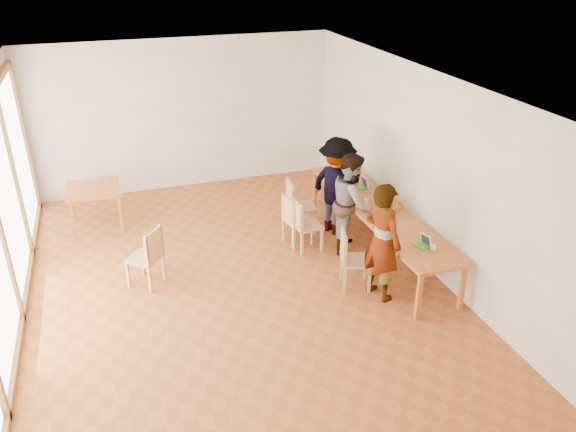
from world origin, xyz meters
name	(u,v)px	position (x,y,z in m)	size (l,w,h in m)	color
ground	(234,283)	(0.00, 0.00, 0.00)	(8.00, 8.00, 0.00)	#A15627
wall_back	(184,115)	(0.00, 4.00, 1.50)	(6.00, 0.10, 3.00)	silver
wall_front	(346,389)	(0.00, -4.00, 1.50)	(6.00, 0.10, 3.00)	silver
wall_right	(420,167)	(3.00, 0.00, 1.50)	(0.10, 8.00, 3.00)	silver
ceiling	(224,83)	(0.00, 0.00, 3.02)	(6.00, 8.00, 0.04)	white
communal_table	(378,210)	(2.50, 0.30, 0.70)	(0.80, 4.00, 0.75)	#B15D27
side_table	(94,192)	(-1.87, 2.62, 0.67)	(0.90, 0.90, 0.75)	#B15D27
chair_near	(350,254)	(1.60, -0.61, 0.55)	(0.52, 0.52, 0.48)	tan
chair_mid	(302,220)	(1.32, 0.64, 0.55)	(0.45, 0.45, 0.48)	tan
chair_far	(293,215)	(1.24, 0.87, 0.54)	(0.49, 0.49, 0.47)	tan
chair_empty	(296,201)	(1.43, 1.29, 0.59)	(0.48, 0.48, 0.52)	tan
chair_spare	(149,252)	(-1.16, 0.34, 0.57)	(0.61, 0.61, 0.50)	tan
person_near	(382,242)	(1.92, -0.95, 0.88)	(0.64, 0.42, 1.75)	gray
person_mid	(352,202)	(2.09, 0.45, 0.83)	(0.81, 0.63, 1.67)	gray
person_far	(337,186)	(2.10, 1.08, 0.86)	(1.11, 0.64, 1.72)	gray
laptop_near	(424,243)	(2.54, -1.04, 0.80)	(0.23, 0.25, 0.18)	green
laptop_mid	(385,215)	(2.43, -0.07, 0.80)	(0.21, 0.24, 0.19)	green
laptop_far	(363,184)	(2.62, 1.14, 0.81)	(0.21, 0.25, 0.20)	green
yellow_mug	(400,206)	(2.81, 0.15, 0.80)	(0.12, 0.12, 0.09)	#C49A0E
green_bottle	(391,205)	(2.58, 0.05, 0.89)	(0.07, 0.07, 0.28)	#198230
clear_glass	(366,201)	(2.38, 0.50, 0.80)	(0.07, 0.07, 0.09)	silver
condiment_cup	(433,247)	(2.62, -1.17, 0.78)	(0.08, 0.08, 0.06)	white
pink_phone	(428,267)	(2.29, -1.57, 0.76)	(0.05, 0.10, 0.01)	#BE3F7F
black_pouch	(345,168)	(2.65, 1.99, 0.80)	(0.16, 0.26, 0.09)	black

